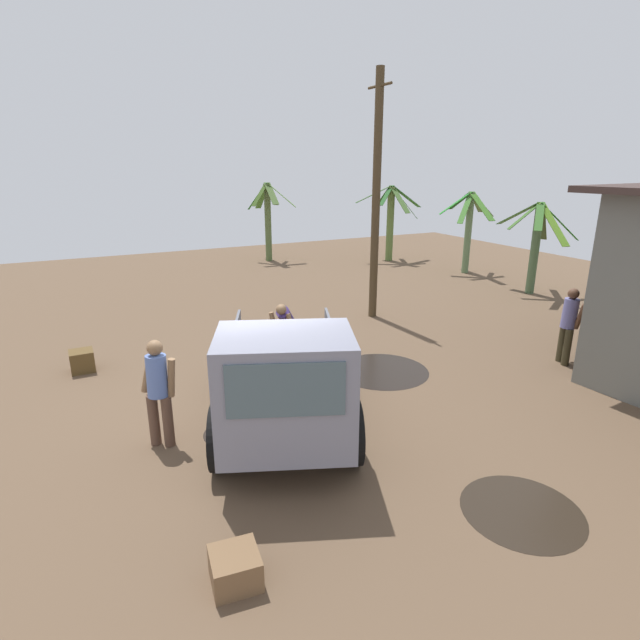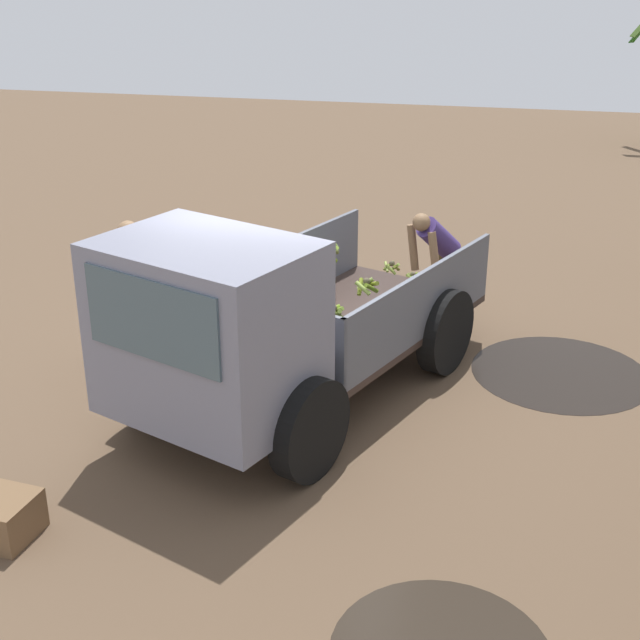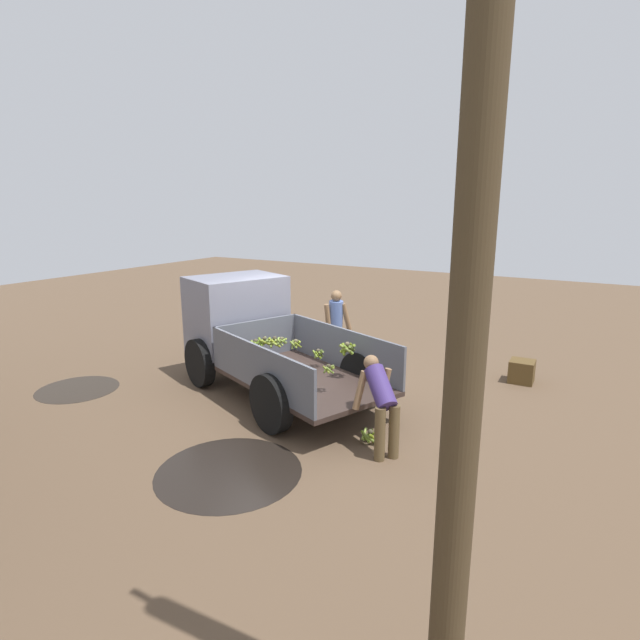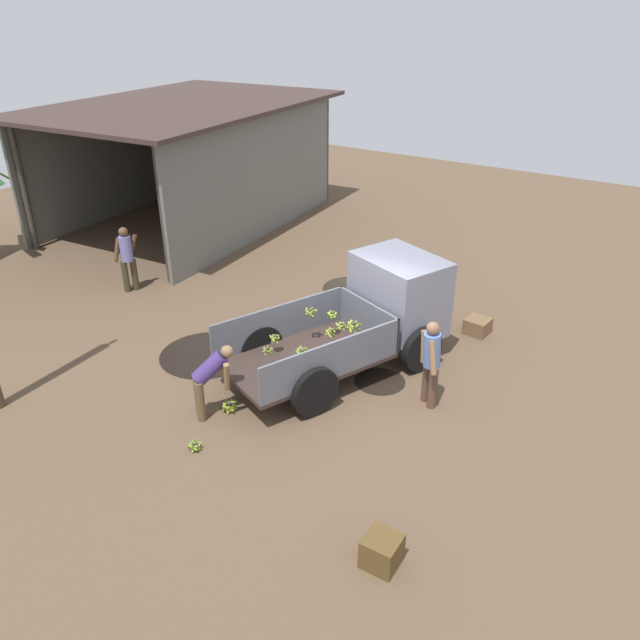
{
  "view_description": "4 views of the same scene",
  "coord_description": "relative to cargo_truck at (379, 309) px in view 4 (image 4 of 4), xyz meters",
  "views": [
    {
      "loc": [
        7.22,
        -2.64,
        4.15
      ],
      "look_at": [
        -0.47,
        1.19,
        1.45
      ],
      "focal_mm": 28.0,
      "sensor_mm": 36.0,
      "label": 1
    },
    {
      "loc": [
        8.32,
        2.15,
        4.37
      ],
      "look_at": [
        0.41,
        0.38,
        0.93
      ],
      "focal_mm": 50.0,
      "sensor_mm": 36.0,
      "label": 2
    },
    {
      "loc": [
        -4.9,
        7.39,
        3.48
      ],
      "look_at": [
        -0.73,
        0.22,
        1.54
      ],
      "focal_mm": 28.0,
      "sensor_mm": 36.0,
      "label": 3
    },
    {
      "loc": [
        -8.94,
        -5.27,
        6.67
      ],
      "look_at": [
        -0.61,
        0.14,
        1.48
      ],
      "focal_mm": 35.0,
      "sensor_mm": 36.0,
      "label": 4
    }
  ],
  "objects": [
    {
      "name": "ground",
      "position": [
        -1.1,
        0.16,
        -1.06
      ],
      "size": [
        36.0,
        36.0,
        0.0
      ],
      "primitive_type": "plane",
      "color": "brown"
    },
    {
      "name": "wooden_crate_0",
      "position": [
        -4.73,
        -2.62,
        -0.84
      ],
      "size": [
        0.47,
        0.47,
        0.45
      ],
      "primitive_type": "cube",
      "rotation": [
        0.0,
        0.0,
        3.16
      ],
      "color": "brown",
      "rests_on": "ground"
    },
    {
      "name": "warehouse_shed",
      "position": [
        4.78,
        9.24,
        1.63
      ],
      "size": [
        9.94,
        7.15,
        3.77
      ],
      "rotation": [
        0.0,
        0.0,
        0.08
      ],
      "color": "slate",
      "rests_on": "ground"
    },
    {
      "name": "mud_patch_2",
      "position": [
        -0.87,
        -0.54,
        -1.06
      ],
      "size": [
        1.0,
        1.0,
        0.01
      ],
      "primitive_type": "cylinder",
      "color": "black",
      "rests_on": "ground"
    },
    {
      "name": "person_bystander_near_shed",
      "position": [
        -0.56,
        6.75,
        -0.14
      ],
      "size": [
        0.68,
        0.46,
        1.67
      ],
      "rotation": [
        0.0,
        0.0,
        1.16
      ],
      "color": "#3B3520",
      "rests_on": "ground"
    },
    {
      "name": "mud_patch_0",
      "position": [
        -1.94,
        2.98,
        -1.06
      ],
      "size": [
        1.95,
        1.95,
        0.01
      ],
      "primitive_type": "cylinder",
      "color": "black",
      "rests_on": "ground"
    },
    {
      "name": "mud_patch_1",
      "position": [
        2.57,
        2.1,
        -1.06
      ],
      "size": [
        1.5,
        1.5,
        0.01
      ],
      "primitive_type": "cylinder",
      "color": "black",
      "rests_on": "ground"
    },
    {
      "name": "wooden_crate_1",
      "position": [
        2.04,
        -1.43,
        -0.89
      ],
      "size": [
        0.54,
        0.54,
        0.35
      ],
      "primitive_type": "cube",
      "rotation": [
        0.0,
        0.0,
        1.46
      ],
      "color": "brown",
      "rests_on": "ground"
    },
    {
      "name": "banana_bunch_on_ground_0",
      "position": [
        -3.21,
        1.27,
        -0.94
      ],
      "size": [
        0.29,
        0.29,
        0.22
      ],
      "color": "#48412F",
      "rests_on": "ground"
    },
    {
      "name": "banana_bunch_on_ground_1",
      "position": [
        -4.35,
        1.04,
        -0.97
      ],
      "size": [
        0.21,
        0.22,
        0.17
      ],
      "color": "brown",
      "rests_on": "ground"
    },
    {
      "name": "person_foreground_visitor",
      "position": [
        -1.06,
        -1.62,
        -0.12
      ],
      "size": [
        0.55,
        0.54,
        1.69
      ],
      "rotation": [
        0.0,
        0.0,
        2.49
      ],
      "color": "brown",
      "rests_on": "ground"
    },
    {
      "name": "cargo_truck",
      "position": [
        0.0,
        0.0,
        0.0
      ],
      "size": [
        4.84,
        3.36,
        2.05
      ],
      "rotation": [
        0.0,
        0.0,
        -0.38
      ],
      "color": "#372A24",
      "rests_on": "ground"
    },
    {
      "name": "person_worker_loading",
      "position": [
        -3.44,
        1.46,
        -0.27
      ],
      "size": [
        0.79,
        0.76,
        1.35
      ],
      "rotation": [
        0.0,
        0.0,
        -0.69
      ],
      "color": "brown",
      "rests_on": "ground"
    }
  ]
}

